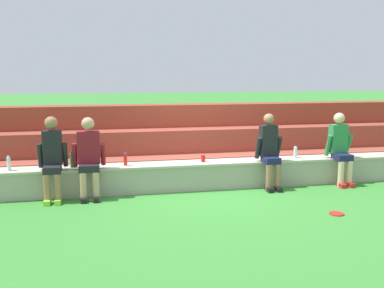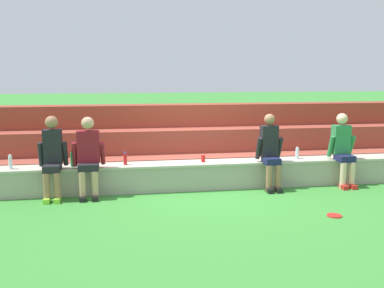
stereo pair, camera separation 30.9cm
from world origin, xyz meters
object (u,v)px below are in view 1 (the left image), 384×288
Objects in this scene: person_right_of_center at (340,147)px; person_far_left at (52,157)px; water_bottle_center_gap at (125,159)px; plastic_cup_left_end at (203,159)px; water_bottle_mid_left at (9,164)px; water_bottle_near_right at (295,152)px; water_bottle_near_left at (72,160)px; frisbee at (337,214)px; person_left_of_center at (89,156)px; person_center at (270,150)px.

person_far_left is at bearing -179.77° from person_right_of_center.
person_right_of_center reaches higher than water_bottle_center_gap.
person_far_left is 1.03× the size of person_right_of_center.
water_bottle_mid_left is at bearing -179.14° from plastic_cup_left_end.
plastic_cup_left_end is at bearing -179.13° from water_bottle_near_right.
water_bottle_mid_left is at bearing -178.70° from water_bottle_near_left.
person_right_of_center is (5.32, 0.02, -0.02)m from person_far_left.
water_bottle_mid_left is 3.40m from plastic_cup_left_end.
water_bottle_near_left is (-5.01, 0.20, -0.10)m from person_right_of_center.
water_bottle_near_left is at bearing 177.67° from person_right_of_center.
water_bottle_mid_left is at bearing -179.14° from water_bottle_center_gap.
water_bottle_near_left is 1.25× the size of frisbee.
person_left_of_center reaches higher than water_bottle_center_gap.
person_far_left is at bearing -143.42° from water_bottle_near_left.
person_right_of_center is (4.72, 0.04, -0.02)m from person_left_of_center.
person_center is at bearing -3.75° from water_bottle_near_left.
person_center reaches higher than water_bottle_center_gap.
person_left_of_center is 1.01× the size of person_right_of_center.
plastic_cup_left_end is at bearing 0.67° from water_bottle_near_left.
frisbee is (3.72, -1.65, -0.74)m from person_left_of_center.
water_bottle_center_gap reaches higher than plastic_cup_left_end.
frisbee is (1.66, -1.91, -0.55)m from plastic_cup_left_end.
person_right_of_center is 4.94× the size of water_bottle_near_left.
person_left_of_center reaches higher than frisbee.
water_bottle_near_left is 4.48m from frisbee.
water_bottle_center_gap is 3.68m from frisbee.
person_right_of_center reaches higher than plastic_cup_left_end.
person_center is 1.25m from plastic_cup_left_end.
person_right_of_center is 0.85m from water_bottle_near_right.
water_bottle_near_right is 5.25m from water_bottle_mid_left.
person_center is 5.50× the size of water_bottle_mid_left.
person_far_left is at bearing -169.29° from water_bottle_center_gap.
water_bottle_center_gap is 0.92m from water_bottle_near_left.
person_left_of_center is at bearing -9.27° from water_bottle_mid_left.
frisbee is (0.45, -1.65, -0.72)m from person_center.
person_far_left reaches higher than water_bottle_center_gap.
person_center reaches higher than water_bottle_near_left.
person_left_of_center is 3.93m from water_bottle_near_right.
person_left_of_center is at bearing -158.34° from water_bottle_center_gap.
person_far_left is at bearing -176.44° from water_bottle_near_right.
person_center reaches higher than water_bottle_near_right.
person_far_left reaches higher than water_bottle_mid_left.
person_center is 1.45m from person_right_of_center.
person_center is 4.61m from water_bottle_mid_left.
person_right_of_center is 2.09m from frisbee.
water_bottle_mid_left is at bearing 164.66° from person_far_left.
person_far_left is 0.78m from water_bottle_mid_left.
person_right_of_center is 11.01× the size of plastic_cup_left_end.
water_bottle_near_left reaches higher than plastic_cup_left_end.
person_center is 2.66m from water_bottle_center_gap.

